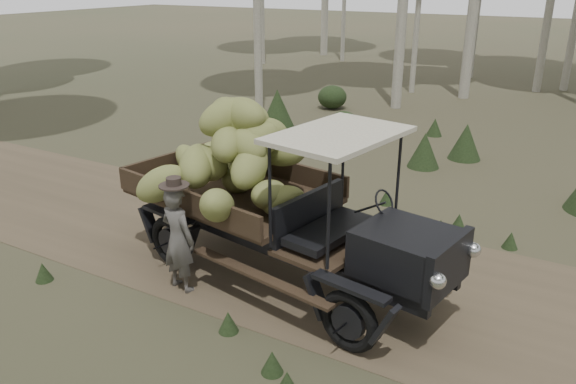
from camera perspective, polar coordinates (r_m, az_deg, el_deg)
ground at (r=8.56m, az=14.90°, el=-10.38°), size 120.00×120.00×0.00m
dirt_track at (r=8.56m, az=14.91°, el=-10.36°), size 70.00×4.00×0.01m
banana_truck at (r=8.46m, az=-3.16°, el=2.17°), size 5.63×2.95×2.78m
farmer at (r=8.28m, az=-11.10°, el=-4.59°), size 0.64×0.49×1.76m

